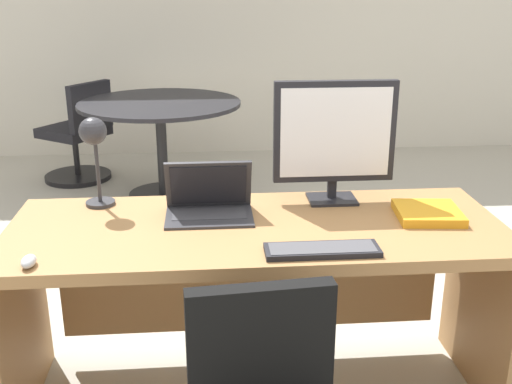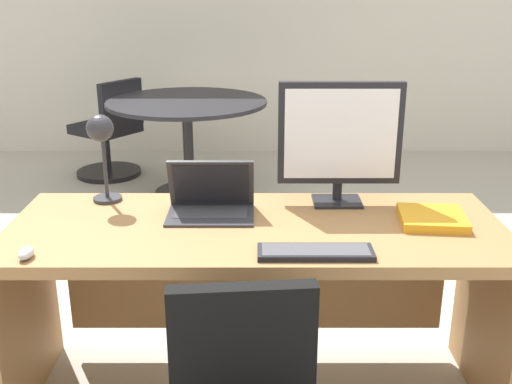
{
  "view_description": "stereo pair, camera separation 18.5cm",
  "coord_description": "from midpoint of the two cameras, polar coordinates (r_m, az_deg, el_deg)",
  "views": [
    {
      "loc": [
        -0.18,
        -2.16,
        1.64
      ],
      "look_at": [
        0.0,
        0.04,
        0.88
      ],
      "focal_mm": 43.02,
      "sensor_mm": 36.0,
      "label": 1
    },
    {
      "loc": [
        0.0,
        -2.16,
        1.64
      ],
      "look_at": [
        0.0,
        0.04,
        0.88
      ],
      "focal_mm": 43.02,
      "sensor_mm": 36.0,
      "label": 2
    }
  ],
  "objects": [
    {
      "name": "back_wall",
      "position": [
        6.03,
        0.99,
        16.9
      ],
      "size": [
        10.0,
        0.1,
        2.8
      ],
      "primitive_type": "cube",
      "color": "silver",
      "rests_on": "ground"
    },
    {
      "name": "keyboard",
      "position": [
        2.1,
        8.07,
        -5.61
      ],
      "size": [
        0.39,
        0.12,
        0.02
      ],
      "color": "black",
      "rests_on": "desk"
    },
    {
      "name": "laptop",
      "position": [
        2.44,
        -2.04,
        -0.49
      ],
      "size": [
        0.34,
        0.24,
        0.22
      ],
      "color": "#2D2D33",
      "rests_on": "desk"
    },
    {
      "name": "mouse",
      "position": [
        2.17,
        -18.32,
        -5.45
      ],
      "size": [
        0.05,
        0.08,
        0.04
      ],
      "color": "#B7BABF",
      "rests_on": "desk"
    },
    {
      "name": "book",
      "position": [
        2.47,
        18.16,
        -2.38
      ],
      "size": [
        0.27,
        0.26,
        0.03
      ],
      "color": "orange",
      "rests_on": "desk"
    },
    {
      "name": "meeting_chair_near",
      "position": [
        5.44,
        -12.37,
        5.03
      ],
      "size": [
        0.65,
        0.64,
        0.85
      ],
      "color": "black",
      "rests_on": "ground"
    },
    {
      "name": "meeting_table",
      "position": [
        4.78,
        -5.23,
        6.29
      ],
      "size": [
        1.23,
        1.23,
        0.77
      ],
      "color": "black",
      "rests_on": "ground"
    },
    {
      "name": "desk",
      "position": [
        2.46,
        2.18,
        -6.89
      ],
      "size": [
        1.89,
        0.73,
        0.76
      ],
      "color": "#9E7042",
      "rests_on": "ground"
    },
    {
      "name": "ground",
      "position": [
        4.01,
        1.37,
        -4.96
      ],
      "size": [
        12.0,
        12.0,
        0.0
      ],
      "primitive_type": "plane",
      "color": "#B7B2A3"
    },
    {
      "name": "desk_lamp",
      "position": [
        2.55,
        -12.18,
        4.77
      ],
      "size": [
        0.12,
        0.14,
        0.37
      ],
      "color": "#2D2D33",
      "rests_on": "desk"
    },
    {
      "name": "monitor",
      "position": [
        2.52,
        9.93,
        5.04
      ],
      "size": [
        0.5,
        0.16,
        0.51
      ],
      "color": "black",
      "rests_on": "desk"
    }
  ]
}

